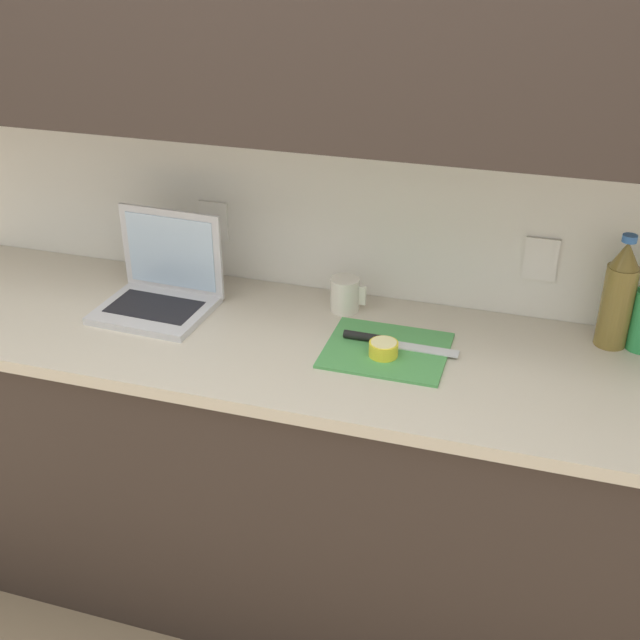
{
  "coord_description": "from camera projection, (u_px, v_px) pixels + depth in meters",
  "views": [
    {
      "loc": [
        0.66,
        -1.75,
        1.97
      ],
      "look_at": [
        0.13,
        -0.01,
        0.99
      ],
      "focal_mm": 45.0,
      "sensor_mm": 36.0,
      "label": 1
    }
  ],
  "objects": [
    {
      "name": "laptop",
      "position": [
        161.0,
        286.0,
        2.28
      ],
      "size": [
        0.32,
        0.27,
        0.27
      ],
      "rotation": [
        0.0,
        0.0,
        -0.05
      ],
      "color": "silver",
      "rests_on": "counter_unit"
    },
    {
      "name": "wall_back",
      "position": [
        302.0,
        71.0,
        2.05
      ],
      "size": [
        5.2,
        0.38,
        2.6
      ],
      "color": "white",
      "rests_on": "ground_plane"
    },
    {
      "name": "ground_plane",
      "position": [
        283.0,
        582.0,
        2.58
      ],
      "size": [
        12.0,
        12.0,
        0.0
      ],
      "primitive_type": "plane",
      "color": "#847056",
      "rests_on": "ground"
    },
    {
      "name": "bottle_green_soda",
      "position": [
        618.0,
        296.0,
        2.05
      ],
      "size": [
        0.08,
        0.08,
        0.31
      ],
      "color": "olive",
      "rests_on": "counter_unit"
    },
    {
      "name": "knife",
      "position": [
        380.0,
        340.0,
        2.1
      ],
      "size": [
        0.31,
        0.04,
        0.02
      ],
      "rotation": [
        0.0,
        0.0,
        -0.01
      ],
      "color": "silver",
      "rests_on": "cutting_board"
    },
    {
      "name": "lemon_half_cut",
      "position": [
        384.0,
        349.0,
        2.04
      ],
      "size": [
        0.08,
        0.08,
        0.04
      ],
      "color": "yellow",
      "rests_on": "cutting_board"
    },
    {
      "name": "counter_unit",
      "position": [
        274.0,
        467.0,
        2.37
      ],
      "size": [
        2.27,
        0.64,
        0.91
      ],
      "color": "#332823",
      "rests_on": "ground_plane"
    },
    {
      "name": "measuring_cup",
      "position": [
        345.0,
        295.0,
        2.26
      ],
      "size": [
        0.1,
        0.08,
        0.1
      ],
      "color": "silver",
      "rests_on": "counter_unit"
    },
    {
      "name": "cutting_board",
      "position": [
        386.0,
        350.0,
        2.08
      ],
      "size": [
        0.31,
        0.27,
        0.01
      ],
      "primitive_type": "cube",
      "color": "#4C9E51",
      "rests_on": "counter_unit"
    }
  ]
}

